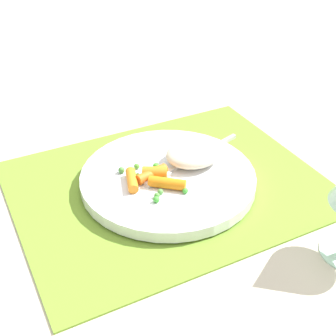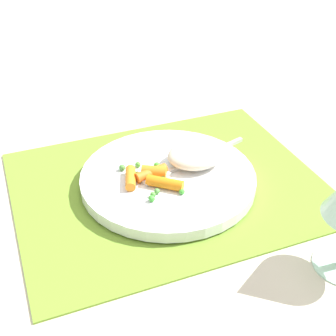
# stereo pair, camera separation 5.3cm
# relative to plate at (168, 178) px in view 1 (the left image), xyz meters

# --- Properties ---
(ground_plane) EXTENTS (2.40, 2.40, 0.00)m
(ground_plane) POSITION_rel_plate_xyz_m (0.00, 0.00, -0.01)
(ground_plane) COLOR beige
(placemat) EXTENTS (0.45, 0.35, 0.01)m
(placemat) POSITION_rel_plate_xyz_m (0.00, 0.00, -0.01)
(placemat) COLOR olive
(placemat) RESTS_ON ground_plane
(plate) EXTENTS (0.26, 0.26, 0.02)m
(plate) POSITION_rel_plate_xyz_m (0.00, 0.00, 0.00)
(plate) COLOR white
(plate) RESTS_ON placemat
(rice_mound) EXTENTS (0.09, 0.07, 0.03)m
(rice_mound) POSITION_rel_plate_xyz_m (-0.05, -0.01, 0.02)
(rice_mound) COLOR beige
(rice_mound) RESTS_ON plate
(carrot_portion) EXTENTS (0.08, 0.08, 0.02)m
(carrot_portion) POSITION_rel_plate_xyz_m (0.03, 0.01, 0.02)
(carrot_portion) COLOR orange
(carrot_portion) RESTS_ON plate
(pea_scatter) EXTENTS (0.07, 0.09, 0.01)m
(pea_scatter) POSITION_rel_plate_xyz_m (0.03, 0.01, 0.01)
(pea_scatter) COLOR #52913B
(pea_scatter) RESTS_ON plate
(fork) EXTENTS (0.19, 0.07, 0.01)m
(fork) POSITION_rel_plate_xyz_m (-0.03, -0.01, 0.01)
(fork) COLOR silver
(fork) RESTS_ON plate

